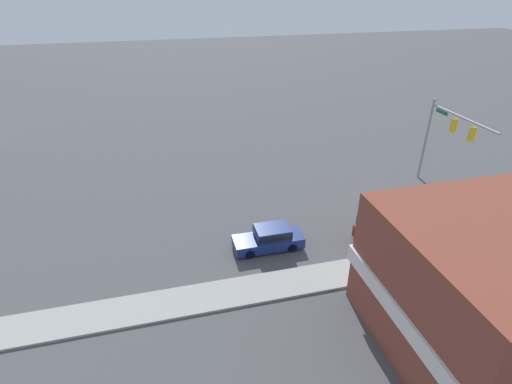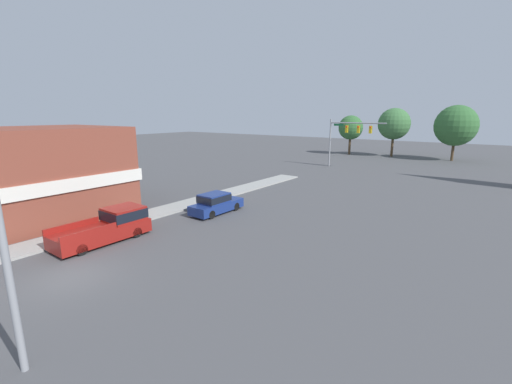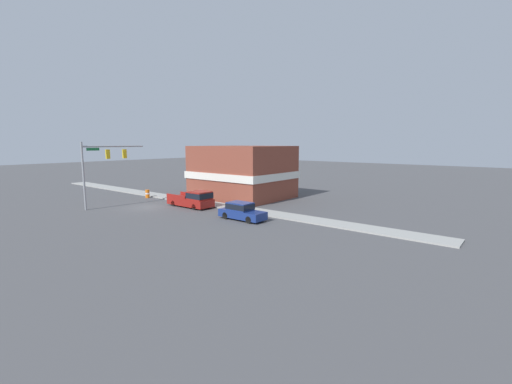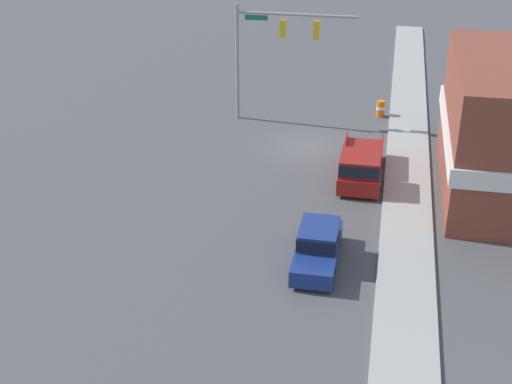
% 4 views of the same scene
% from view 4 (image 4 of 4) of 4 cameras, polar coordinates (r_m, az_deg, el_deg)
% --- Properties ---
extents(ground_plane, '(200.00, 200.00, 0.00)m').
position_cam_4_polar(ground_plane, '(42.02, 4.25, 3.65)').
color(ground_plane, '#4C4C4F').
extents(sidewalk_curb, '(2.40, 60.00, 0.14)m').
position_cam_4_polar(sidewalk_curb, '(41.79, 12.04, 3.07)').
color(sidewalk_curb, '#9E9E99').
rests_on(sidewalk_curb, ground).
extents(near_signal_assembly, '(7.42, 0.49, 7.30)m').
position_cam_4_polar(near_signal_assembly, '(44.29, 1.37, 12.17)').
color(near_signal_assembly, gray).
rests_on(near_signal_assembly, ground).
extents(car_lead, '(1.77, 4.69, 1.64)m').
position_cam_4_polar(car_lead, '(30.46, 4.98, -4.21)').
color(car_lead, black).
rests_on(car_lead, ground).
extents(pickup_truck_parked, '(2.13, 5.78, 1.90)m').
position_cam_4_polar(pickup_truck_parked, '(37.69, 8.39, 2.14)').
color(pickup_truck_parked, black).
rests_on(pickup_truck_parked, ground).
extents(construction_barrel, '(0.55, 0.55, 1.06)m').
position_cam_4_polar(construction_barrel, '(47.03, 9.93, 6.60)').
color(construction_barrel, orange).
rests_on(construction_barrel, ground).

